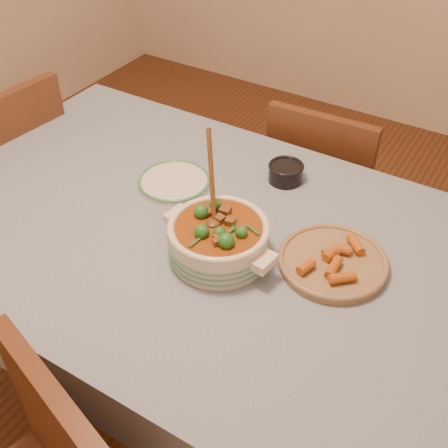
% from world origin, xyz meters
% --- Properties ---
extents(floor, '(4.50, 4.50, 0.00)m').
position_xyz_m(floor, '(0.00, 0.00, 0.00)').
color(floor, '#472A14').
rests_on(floor, ground).
extents(dining_table, '(1.68, 1.08, 0.76)m').
position_xyz_m(dining_table, '(0.00, 0.00, 0.66)').
color(dining_table, brown).
rests_on(dining_table, floor).
extents(stew_casserole, '(0.34, 0.29, 0.31)m').
position_xyz_m(stew_casserole, '(0.12, -0.06, 0.82)').
color(stew_casserole, beige).
rests_on(stew_casserole, dining_table).
extents(white_plate, '(0.27, 0.27, 0.02)m').
position_xyz_m(white_plate, '(-0.17, 0.14, 0.77)').
color(white_plate, silver).
rests_on(white_plate, dining_table).
extents(condiment_bowl, '(0.12, 0.12, 0.06)m').
position_xyz_m(condiment_bowl, '(0.11, 0.34, 0.79)').
color(condiment_bowl, black).
rests_on(condiment_bowl, dining_table).
extents(fried_plate, '(0.36, 0.36, 0.05)m').
position_xyz_m(fried_plate, '(0.39, 0.06, 0.78)').
color(fried_plate, '#8A6A4C').
rests_on(fried_plate, dining_table).
extents(chair_far, '(0.41, 0.41, 0.85)m').
position_xyz_m(chair_far, '(0.10, 0.72, 0.48)').
color(chair_far, '#512F19').
rests_on(chair_far, floor).
extents(chair_left, '(0.47, 0.47, 0.91)m').
position_xyz_m(chair_left, '(-0.92, 0.09, 0.52)').
color(chair_left, '#512F19').
rests_on(chair_left, floor).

